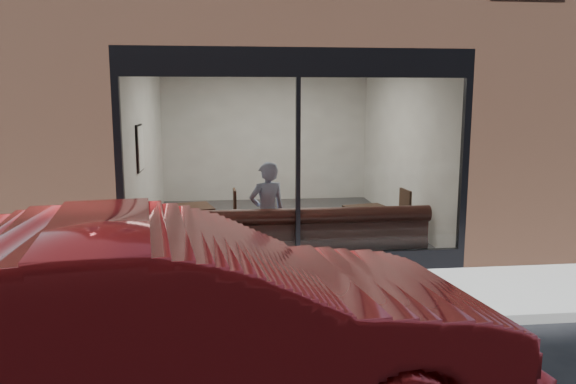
{
  "coord_description": "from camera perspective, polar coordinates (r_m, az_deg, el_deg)",
  "views": [
    {
      "loc": [
        -1.05,
        -5.72,
        2.53
      ],
      "look_at": [
        -0.1,
        2.4,
        1.15
      ],
      "focal_mm": 35.0,
      "sensor_mm": 36.0,
      "label": 1
    }
  ],
  "objects": [
    {
      "name": "host_building_backfill",
      "position": [
        16.78,
        -3.08,
        6.42
      ],
      "size": [
        5.0,
        6.0,
        3.2
      ],
      "primitive_type": "cube",
      "color": "brown",
      "rests_on": "ground"
    },
    {
      "name": "storefront_kick",
      "position": [
        8.2,
        0.99,
        -7.27
      ],
      "size": [
        5.0,
        0.1,
        0.3
      ],
      "primitive_type": "cube",
      "color": "black",
      "rests_on": "ground"
    },
    {
      "name": "kerb_near",
      "position": [
        6.27,
        3.61,
        -13.58
      ],
      "size": [
        40.0,
        0.1,
        0.12
      ],
      "primitive_type": "cube",
      "color": "gray",
      "rests_on": "ground"
    },
    {
      "name": "storefront_glass",
      "position": [
        7.87,
        1.05,
        2.46
      ],
      "size": [
        4.8,
        0.0,
        4.8
      ],
      "primitive_type": "plane",
      "rotation": [
        1.57,
        0.0,
        0.0
      ],
      "color": "white",
      "rests_on": "storefront_kick"
    },
    {
      "name": "cafe_wall_left",
      "position": [
        10.86,
        -14.3,
        4.4
      ],
      "size": [
        0.0,
        6.0,
        6.0
      ],
      "primitive_type": "plane",
      "rotation": [
        1.57,
        0.0,
        1.57
      ],
      "color": "beige",
      "rests_on": "ground"
    },
    {
      "name": "host_building_pier_right",
      "position": [
        14.57,
        12.66,
        5.72
      ],
      "size": [
        2.5,
        12.0,
        3.2
      ],
      "primitive_type": "cube",
      "color": "brown",
      "rests_on": "ground"
    },
    {
      "name": "cafe_table_left",
      "position": [
        9.36,
        -9.94,
        -1.56
      ],
      "size": [
        0.85,
        0.85,
        0.04
      ],
      "primitive_type": "cube",
      "rotation": [
        0.0,
        0.0,
        0.25
      ],
      "color": "#311E13",
      "rests_on": "cafe_floor"
    },
    {
      "name": "cafe_wall_right",
      "position": [
        11.33,
        11.61,
        4.71
      ],
      "size": [
        0.0,
        6.0,
        6.0
      ],
      "primitive_type": "plane",
      "rotation": [
        1.57,
        0.0,
        -1.57
      ],
      "color": "beige",
      "rests_on": "ground"
    },
    {
      "name": "sidewalk_near",
      "position": [
        7.26,
        2.11,
        -10.75
      ],
      "size": [
        40.0,
        2.0,
        0.01
      ],
      "primitive_type": "cube",
      "color": "gray",
      "rests_on": "ground"
    },
    {
      "name": "host_building_pier_left",
      "position": [
        14.02,
        -17.83,
        5.35
      ],
      "size": [
        2.5,
        12.0,
        3.2
      ],
      "primitive_type": "cube",
      "color": "brown",
      "rests_on": "ground"
    },
    {
      "name": "cafe_floor",
      "position": [
        11.06,
        -1.05,
        -3.51
      ],
      "size": [
        6.0,
        6.0,
        0.0
      ],
      "primitive_type": "plane",
      "color": "#2D2D30",
      "rests_on": "ground"
    },
    {
      "name": "wall_poster",
      "position": [
        9.99,
        -14.74,
        4.34
      ],
      "size": [
        0.02,
        0.56,
        0.75
      ],
      "primitive_type": "cube",
      "color": "white",
      "rests_on": "cafe_wall_left"
    },
    {
      "name": "parked_car",
      "position": [
        4.25,
        -11.96,
        -13.92
      ],
      "size": [
        5.34,
        2.48,
        1.69
      ],
      "primitive_type": "imported",
      "rotation": [
        0.0,
        0.0,
        1.71
      ],
      "color": "#AF1B1C",
      "rests_on": "ground"
    },
    {
      "name": "cafe_table_right",
      "position": [
        9.21,
        8.22,
        -1.7
      ],
      "size": [
        0.79,
        0.79,
        0.04
      ],
      "primitive_type": "cube",
      "rotation": [
        0.0,
        0.0,
        0.23
      ],
      "color": "#311E13",
      "rests_on": "cafe_floor"
    },
    {
      "name": "storefront_mullion",
      "position": [
        7.9,
        1.02,
        2.49
      ],
      "size": [
        0.06,
        0.1,
        2.5
      ],
      "primitive_type": "cube",
      "color": "black",
      "rests_on": "storefront_kick"
    },
    {
      "name": "banquette",
      "position": [
        8.56,
        0.63,
        -6.02
      ],
      "size": [
        4.0,
        0.55,
        0.45
      ],
      "primitive_type": "cube",
      "color": "#391B15",
      "rests_on": "cafe_floor"
    },
    {
      "name": "cafe_chair_right",
      "position": [
        10.0,
        10.72,
        -3.8
      ],
      "size": [
        0.48,
        0.48,
        0.04
      ],
      "primitive_type": "cube",
      "rotation": [
        0.0,
        0.0,
        3.23
      ],
      "color": "#311E13",
      "rests_on": "cafe_floor"
    },
    {
      "name": "person",
      "position": [
        8.56,
        -2.12,
        -2.15
      ],
      "size": [
        0.66,
        0.53,
        1.57
      ],
      "primitive_type": "imported",
      "rotation": [
        0.0,
        0.0,
        3.43
      ],
      "color": "#A4B6DC",
      "rests_on": "cafe_floor"
    },
    {
      "name": "cafe_wall_back",
      "position": [
        13.78,
        -2.29,
        5.73
      ],
      "size": [
        5.0,
        0.0,
        5.0
      ],
      "primitive_type": "plane",
      "rotation": [
        1.57,
        0.0,
        0.0
      ],
      "color": "beige",
      "rests_on": "ground"
    },
    {
      "name": "cafe_ceiling",
      "position": [
        10.79,
        -1.1,
        13.11
      ],
      "size": [
        6.0,
        6.0,
        0.0
      ],
      "primitive_type": "plane",
      "rotation": [
        3.14,
        0.0,
        0.0
      ],
      "color": "white",
      "rests_on": "host_building_upper"
    },
    {
      "name": "ground",
      "position": [
        6.34,
        3.52,
        -13.91
      ],
      "size": [
        120.0,
        120.0,
        0.0
      ],
      "primitive_type": "plane",
      "color": "black",
      "rests_on": "ground"
    },
    {
      "name": "cafe_chair_left",
      "position": [
        9.91,
        -6.49,
        -3.82
      ],
      "size": [
        0.4,
        0.4,
        0.04
      ],
      "primitive_type": "cube",
      "rotation": [
        0.0,
        0.0,
        3.18
      ],
      "color": "#311E13",
      "rests_on": "cafe_floor"
    },
    {
      "name": "storefront_header",
      "position": [
        7.86,
        1.05,
        13.04
      ],
      "size": [
        5.0,
        0.1,
        0.4
      ],
      "primitive_type": "cube",
      "color": "black",
      "rests_on": "host_building_upper"
    }
  ]
}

